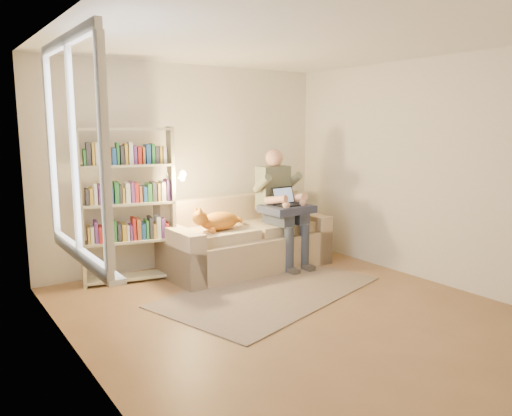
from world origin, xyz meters
TOP-DOWN VIEW (x-y plane):
  - floor at (0.00, 0.00)m, footprint 4.50×4.50m
  - ceiling at (0.00, 0.00)m, footprint 4.00×4.50m
  - wall_left at (-2.00, 0.00)m, footprint 0.02×4.50m
  - wall_right at (2.00, 0.00)m, footprint 0.02×4.50m
  - wall_back at (0.00, 2.25)m, footprint 4.00×0.02m
  - window at (-1.95, 0.20)m, footprint 0.12×1.52m
  - sofa at (0.48, 1.61)m, footprint 2.14×0.99m
  - person at (0.93, 1.46)m, footprint 0.43×0.68m
  - cat at (-0.04, 1.47)m, footprint 0.77×0.27m
  - blanket at (0.95, 1.31)m, footprint 0.61×0.50m
  - laptop at (0.95, 1.32)m, footprint 0.33×0.29m
  - bookshelf at (-0.95, 1.90)m, footprint 1.19×0.57m
  - rug at (0.17, 0.64)m, footprint 2.75×2.07m

SIDE VIEW (x-z plane):
  - floor at x=0.00m, z-range 0.00..0.00m
  - rug at x=0.17m, z-range 0.00..0.01m
  - sofa at x=0.48m, z-range -0.12..0.78m
  - cat at x=-0.04m, z-range 0.56..0.84m
  - blanket at x=0.95m, z-range 0.73..0.82m
  - person at x=0.93m, z-range 0.10..1.62m
  - laptop at x=0.95m, z-range 0.74..1.02m
  - bookshelf at x=-0.95m, z-range 0.10..1.91m
  - wall_left at x=-2.00m, z-range 0.00..2.60m
  - wall_right at x=2.00m, z-range 0.00..2.60m
  - wall_back at x=0.00m, z-range 0.00..2.60m
  - window at x=-1.95m, z-range 0.53..2.22m
  - ceiling at x=0.00m, z-range 2.59..2.61m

